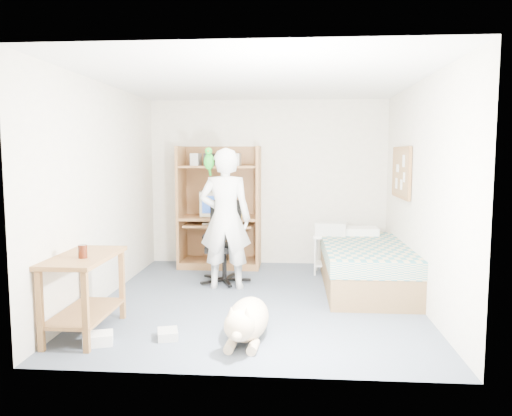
# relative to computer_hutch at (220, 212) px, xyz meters

# --- Properties ---
(floor) EXTENTS (4.00, 4.00, 0.00)m
(floor) POSITION_rel_computer_hutch_xyz_m (0.70, -1.74, -0.82)
(floor) COLOR #45525E
(floor) RESTS_ON ground
(wall_back) EXTENTS (3.60, 0.02, 2.50)m
(wall_back) POSITION_rel_computer_hutch_xyz_m (0.70, 0.26, 0.43)
(wall_back) COLOR beige
(wall_back) RESTS_ON floor
(wall_right) EXTENTS (0.02, 4.00, 2.50)m
(wall_right) POSITION_rel_computer_hutch_xyz_m (2.50, -1.74, 0.43)
(wall_right) COLOR beige
(wall_right) RESTS_ON floor
(wall_left) EXTENTS (0.02, 4.00, 2.50)m
(wall_left) POSITION_rel_computer_hutch_xyz_m (-1.10, -1.74, 0.43)
(wall_left) COLOR beige
(wall_left) RESTS_ON floor
(ceiling) EXTENTS (3.60, 4.00, 0.02)m
(ceiling) POSITION_rel_computer_hutch_xyz_m (0.70, -1.74, 1.68)
(ceiling) COLOR white
(ceiling) RESTS_ON wall_back
(computer_hutch) EXTENTS (1.20, 0.63, 1.80)m
(computer_hutch) POSITION_rel_computer_hutch_xyz_m (0.00, 0.00, 0.00)
(computer_hutch) COLOR brown
(computer_hutch) RESTS_ON floor
(bed) EXTENTS (1.02, 2.02, 0.66)m
(bed) POSITION_rel_computer_hutch_xyz_m (2.00, -1.12, -0.53)
(bed) COLOR brown
(bed) RESTS_ON floor
(side_desk) EXTENTS (0.50, 1.00, 0.75)m
(side_desk) POSITION_rel_computer_hutch_xyz_m (-0.85, -2.94, -0.33)
(side_desk) COLOR brown
(side_desk) RESTS_ON floor
(corkboard) EXTENTS (0.04, 0.94, 0.66)m
(corkboard) POSITION_rel_computer_hutch_xyz_m (2.47, -0.84, 0.63)
(corkboard) COLOR olive
(corkboard) RESTS_ON wall_right
(office_chair) EXTENTS (0.60, 0.60, 1.06)m
(office_chair) POSITION_rel_computer_hutch_xyz_m (0.20, -0.93, -0.44)
(office_chair) COLOR black
(office_chair) RESTS_ON floor
(person) EXTENTS (0.66, 0.44, 1.76)m
(person) POSITION_rel_computer_hutch_xyz_m (0.25, -1.23, 0.06)
(person) COLOR silver
(person) RESTS_ON floor
(parrot) EXTENTS (0.13, 0.23, 0.36)m
(parrot) POSITION_rel_computer_hutch_xyz_m (0.05, -1.22, 0.79)
(parrot) COLOR #13851A
(parrot) RESTS_ON person
(dog) EXTENTS (0.43, 1.16, 0.43)m
(dog) POSITION_rel_computer_hutch_xyz_m (0.68, -2.99, -0.63)
(dog) COLOR tan
(dog) RESTS_ON floor
(printer_cart) EXTENTS (0.50, 0.42, 0.55)m
(printer_cart) POSITION_rel_computer_hutch_xyz_m (1.62, -0.39, -0.45)
(printer_cart) COLOR silver
(printer_cart) RESTS_ON floor
(printer) EXTENTS (0.46, 0.37, 0.18)m
(printer) POSITION_rel_computer_hutch_xyz_m (1.62, -0.39, -0.18)
(printer) COLOR #B1B1AC
(printer) RESTS_ON printer_cart
(crt_monitor) EXTENTS (0.44, 0.46, 0.36)m
(crt_monitor) POSITION_rel_computer_hutch_xyz_m (-0.11, 0.01, 0.13)
(crt_monitor) COLOR beige
(crt_monitor) RESTS_ON computer_hutch
(keyboard) EXTENTS (0.46, 0.20, 0.03)m
(keyboard) POSITION_rel_computer_hutch_xyz_m (-0.01, -0.16, -0.15)
(keyboard) COLOR beige
(keyboard) RESTS_ON computer_hutch
(pencil_cup) EXTENTS (0.08, 0.08, 0.12)m
(pencil_cup) POSITION_rel_computer_hutch_xyz_m (0.34, -0.09, -0.00)
(pencil_cup) COLOR gold
(pencil_cup) RESTS_ON computer_hutch
(drink_glass) EXTENTS (0.08, 0.08, 0.12)m
(drink_glass) POSITION_rel_computer_hutch_xyz_m (-0.80, -3.06, -0.01)
(drink_glass) COLOR #3B1509
(drink_glass) RESTS_ON side_desk
(floor_box_a) EXTENTS (0.30, 0.27, 0.10)m
(floor_box_a) POSITION_rel_computer_hutch_xyz_m (-0.63, -3.20, -0.77)
(floor_box_a) COLOR white
(floor_box_a) RESTS_ON floor
(floor_box_b) EXTENTS (0.23, 0.26, 0.08)m
(floor_box_b) POSITION_rel_computer_hutch_xyz_m (-0.05, -3.01, -0.78)
(floor_box_b) COLOR #B9BAB4
(floor_box_b) RESTS_ON floor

